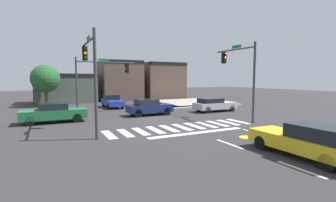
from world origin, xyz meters
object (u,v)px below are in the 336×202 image
object	(u,v)px
car_navy	(149,107)
car_green	(54,113)
car_yellow	(307,140)
roadside_tree	(45,79)
traffic_signal_southeast	(240,68)
car_silver	(214,105)
traffic_signal_northwest	(101,74)
traffic_signal_southwest	(90,65)
car_blue	(112,101)

from	to	relation	value
car_navy	car_green	size ratio (longest dim) A/B	0.88
car_yellow	roadside_tree	world-z (taller)	roadside_tree
traffic_signal_southeast	car_silver	bearing A→B (deg)	-15.19
car_yellow	traffic_signal_northwest	bearing A→B (deg)	15.54
roadside_tree	car_green	bearing A→B (deg)	-87.74
car_navy	car_silver	world-z (taller)	car_navy
traffic_signal_southeast	car_green	xyz separation A→B (m)	(-13.66, 5.66, -3.50)
traffic_signal_southwest	roadside_tree	size ratio (longest dim) A/B	1.22
car_yellow	traffic_signal_southwest	bearing A→B (deg)	39.79
traffic_signal_southeast	roadside_tree	world-z (taller)	traffic_signal_southeast
traffic_signal_southeast	roadside_tree	distance (m)	22.95
car_silver	car_yellow	bearing A→B (deg)	-111.98
car_green	roadside_tree	world-z (taller)	roadside_tree
car_green	traffic_signal_northwest	bearing A→B (deg)	41.20
car_navy	car_blue	bearing A→B (deg)	101.59
traffic_signal_northwest	car_yellow	xyz separation A→B (m)	(5.06, -18.19, -3.07)
traffic_signal_southeast	car_yellow	world-z (taller)	traffic_signal_southeast
traffic_signal_northwest	car_yellow	world-z (taller)	traffic_signal_northwest
traffic_signal_northwest	car_blue	bearing A→B (deg)	62.40
traffic_signal_southwest	car_yellow	size ratio (longest dim) A/B	1.33
traffic_signal_northwest	car_green	xyz separation A→B (m)	(-4.42, -3.87, -3.06)
traffic_signal_southwest	car_yellow	xyz separation A→B (m)	(7.48, -8.98, -3.46)
car_green	car_silver	world-z (taller)	car_green
traffic_signal_southwest	traffic_signal_southeast	bearing A→B (deg)	-91.59
traffic_signal_southwest	roadside_tree	bearing A→B (deg)	7.98
traffic_signal_southeast	car_blue	distance (m)	15.68
traffic_signal_northwest	car_yellow	distance (m)	19.13
traffic_signal_southwest	car_silver	distance (m)	14.36
car_green	car_blue	world-z (taller)	car_green
car_green	car_yellow	distance (m)	17.18
car_yellow	roadside_tree	bearing A→B (deg)	20.46
car_blue	roadside_tree	bearing A→B (deg)	-123.19
car_silver	roadside_tree	bearing A→B (deg)	140.36
car_green	car_blue	size ratio (longest dim) A/B	1.06
car_silver	car_yellow	world-z (taller)	car_yellow
car_navy	car_green	world-z (taller)	car_green
traffic_signal_southeast	car_blue	world-z (taller)	traffic_signal_southeast
car_navy	car_silver	size ratio (longest dim) A/B	0.93
traffic_signal_southeast	car_silver	distance (m)	6.42
car_yellow	car_blue	bearing A→B (deg)	7.69
car_silver	car_blue	distance (m)	11.95
car_navy	car_yellow	world-z (taller)	car_navy
car_silver	roadside_tree	size ratio (longest dim) A/B	0.88
traffic_signal_southeast	car_navy	world-z (taller)	traffic_signal_southeast
car_green	car_yellow	size ratio (longest dim) A/B	1.02
traffic_signal_northwest	roadside_tree	size ratio (longest dim) A/B	1.16
traffic_signal_southwest	car_silver	size ratio (longest dim) A/B	1.38
car_blue	traffic_signal_northwest	bearing A→B (deg)	-27.60
car_green	car_yellow	bearing A→B (deg)	-56.50
traffic_signal_southwest	car_blue	xyz separation A→B (m)	(4.49, 13.16, -3.48)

